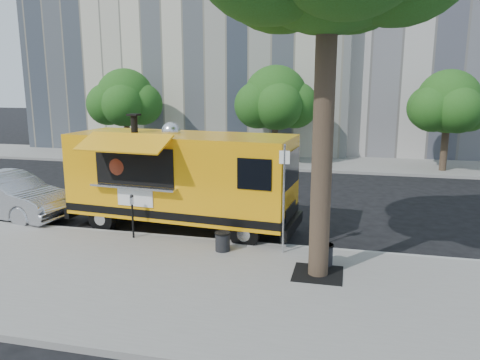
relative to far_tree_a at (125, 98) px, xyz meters
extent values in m
plane|color=black|center=(10.00, -12.30, -3.78)|extent=(120.00, 120.00, 0.00)
cube|color=gray|center=(10.00, -16.30, -3.70)|extent=(60.00, 6.00, 0.15)
cube|color=#999993|center=(10.00, -13.23, -3.70)|extent=(60.00, 0.14, 0.16)
cube|color=gray|center=(10.00, 1.20, -3.70)|extent=(60.00, 5.00, 0.15)
cylinder|color=#33261C|center=(12.60, -15.10, -0.38)|extent=(0.48, 0.48, 6.50)
cube|color=black|center=(12.60, -15.10, -3.62)|extent=(1.20, 1.20, 0.02)
cylinder|color=#33261C|center=(0.00, 0.00, -2.33)|extent=(0.36, 0.36, 2.60)
sphere|color=#224B14|center=(0.00, 0.00, 0.02)|extent=(3.42, 3.42, 3.42)
cylinder|color=#33261C|center=(9.00, 0.40, -2.33)|extent=(0.36, 0.36, 2.60)
sphere|color=#224B14|center=(9.00, 0.40, 0.07)|extent=(3.60, 3.60, 3.60)
cylinder|color=#33261C|center=(18.00, 0.10, -2.33)|extent=(0.36, 0.36, 2.60)
sphere|color=#224B14|center=(18.00, 0.10, -0.04)|extent=(3.24, 3.24, 3.24)
cylinder|color=silver|center=(11.55, -13.85, -2.13)|extent=(0.06, 0.06, 3.00)
cube|color=white|center=(11.55, -13.85, -0.98)|extent=(0.28, 0.02, 0.35)
cylinder|color=black|center=(7.00, -13.65, -3.10)|extent=(0.06, 0.06, 1.05)
cube|color=silver|center=(7.00, -13.65, -2.48)|extent=(0.10, 0.08, 0.22)
sphere|color=black|center=(7.00, -13.65, -2.35)|extent=(0.11, 0.11, 0.11)
cube|color=#FFA80D|center=(8.00, -12.10, -1.94)|extent=(7.32, 3.04, 2.58)
cube|color=black|center=(8.00, -12.10, -2.99)|extent=(7.34, 3.06, 0.24)
cube|color=black|center=(11.63, -12.42, -3.28)|extent=(0.38, 2.30, 0.33)
cube|color=black|center=(4.37, -11.78, -3.28)|extent=(0.38, 2.30, 0.33)
cube|color=black|center=(11.57, -12.42, -1.53)|extent=(0.22, 1.93, 1.04)
cylinder|color=black|center=(10.37, -13.32, -3.34)|extent=(0.90, 0.38, 0.88)
cylinder|color=black|center=(10.55, -11.31, -3.34)|extent=(0.90, 0.38, 0.88)
cylinder|color=black|center=(5.56, -12.90, -3.34)|extent=(0.90, 0.38, 0.88)
cylinder|color=black|center=(5.74, -10.89, -3.34)|extent=(0.90, 0.38, 0.88)
cube|color=black|center=(6.91, -13.16, -1.53)|extent=(2.64, 0.41, 1.15)
cube|color=silver|center=(6.90, -13.31, -2.14)|extent=(2.85, 0.60, 0.06)
cube|color=#FFA80D|center=(6.86, -13.72, -0.74)|extent=(2.82, 1.27, 0.46)
cube|color=white|center=(6.91, -13.23, -2.49)|extent=(1.21, 0.15, 0.55)
cylinder|color=black|center=(6.36, -11.95, -0.37)|extent=(0.22, 0.22, 0.60)
sphere|color=silver|center=(7.58, -11.84, -0.59)|extent=(0.61, 0.61, 0.61)
sphere|color=maroon|center=(6.34, -12.81, -1.58)|extent=(0.92, 0.92, 0.92)
cylinder|color=#FF590C|center=(6.32, -13.04, -1.71)|extent=(0.38, 0.16, 0.37)
imported|color=#A2A3A8|center=(1.54, -12.30, -2.97)|extent=(5.10, 2.50, 1.61)
cylinder|color=black|center=(9.91, -14.09, -3.36)|extent=(0.41, 0.41, 0.53)
cylinder|color=black|center=(9.91, -14.09, -3.12)|extent=(0.44, 0.44, 0.04)
cylinder|color=black|center=(12.71, -14.45, -3.35)|extent=(0.42, 0.42, 0.55)
cylinder|color=black|center=(12.71, -14.45, -3.10)|extent=(0.46, 0.46, 0.04)
camera|label=1|loc=(13.23, -25.95, 1.00)|focal=35.00mm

